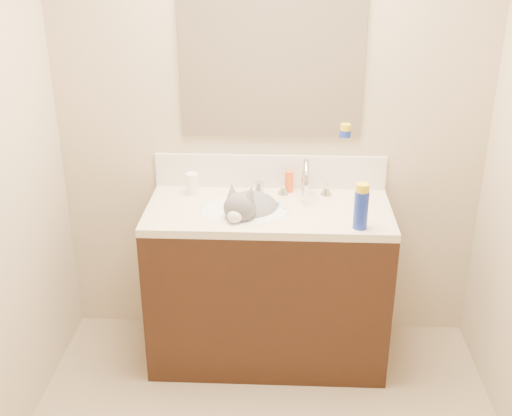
# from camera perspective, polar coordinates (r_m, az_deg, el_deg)

# --- Properties ---
(room_shell) EXTENTS (2.24, 2.54, 2.52)m
(room_shell) POSITION_cam_1_polar(r_m,az_deg,el_deg) (2.00, 0.52, 4.99)
(room_shell) COLOR #BBA88B
(room_shell) RESTS_ON ground
(vanity_cabinet) EXTENTS (1.20, 0.55, 0.82)m
(vanity_cabinet) POSITION_cam_1_polar(r_m,az_deg,el_deg) (3.35, 1.07, -7.02)
(vanity_cabinet) COLOR black
(vanity_cabinet) RESTS_ON ground
(counter_slab) EXTENTS (1.20, 0.55, 0.04)m
(counter_slab) POSITION_cam_1_polar(r_m,az_deg,el_deg) (3.15, 1.13, -0.31)
(counter_slab) COLOR beige
(counter_slab) RESTS_ON vanity_cabinet
(basin) EXTENTS (0.45, 0.36, 0.14)m
(basin) POSITION_cam_1_polar(r_m,az_deg,el_deg) (3.15, -1.08, -1.33)
(basin) COLOR white
(basin) RESTS_ON vanity_cabinet
(faucet) EXTENTS (0.28, 0.20, 0.21)m
(faucet) POSITION_cam_1_polar(r_m,az_deg,el_deg) (3.23, 4.41, 2.35)
(faucet) COLOR silver
(faucet) RESTS_ON counter_slab
(cat) EXTENTS (0.38, 0.44, 0.32)m
(cat) POSITION_cam_1_polar(r_m,az_deg,el_deg) (3.15, -0.58, -0.47)
(cat) COLOR #595659
(cat) RESTS_ON basin
(backsplash) EXTENTS (1.20, 0.02, 0.18)m
(backsplash) POSITION_cam_1_polar(r_m,az_deg,el_deg) (3.35, 1.27, 3.27)
(backsplash) COLOR silver
(backsplash) RESTS_ON counter_slab
(mirror) EXTENTS (0.90, 0.02, 0.80)m
(mirror) POSITION_cam_1_polar(r_m,az_deg,el_deg) (3.18, 1.37, 13.24)
(mirror) COLOR white
(mirror) RESTS_ON room_shell
(pill_bottle) EXTENTS (0.07, 0.07, 0.11)m
(pill_bottle) POSITION_cam_1_polar(r_m,az_deg,el_deg) (3.29, -5.71, 2.15)
(pill_bottle) COLOR white
(pill_bottle) RESTS_ON counter_slab
(pill_label) EXTENTS (0.07, 0.07, 0.04)m
(pill_label) POSITION_cam_1_polar(r_m,az_deg,el_deg) (3.29, -5.71, 1.96)
(pill_label) COLOR orange
(pill_label) RESTS_ON pill_bottle
(silver_jar) EXTENTS (0.06, 0.06, 0.06)m
(silver_jar) POSITION_cam_1_polar(r_m,az_deg,el_deg) (3.31, 0.27, 1.87)
(silver_jar) COLOR #B7B7BC
(silver_jar) RESTS_ON counter_slab
(amber_bottle) EXTENTS (0.05, 0.05, 0.11)m
(amber_bottle) POSITION_cam_1_polar(r_m,az_deg,el_deg) (3.31, 2.95, 2.36)
(amber_bottle) COLOR #DD511A
(amber_bottle) RESTS_ON counter_slab
(toothbrush) EXTENTS (0.09, 0.12, 0.01)m
(toothbrush) POSITION_cam_1_polar(r_m,az_deg,el_deg) (3.17, 1.93, 0.37)
(toothbrush) COLOR white
(toothbrush) RESTS_ON counter_slab
(toothbrush_head) EXTENTS (0.03, 0.03, 0.02)m
(toothbrush_head) POSITION_cam_1_polar(r_m,az_deg,el_deg) (3.17, 1.93, 0.43)
(toothbrush_head) COLOR #6AB1E2
(toothbrush_head) RESTS_ON counter_slab
(spray_can) EXTENTS (0.09, 0.09, 0.18)m
(spray_can) POSITION_cam_1_polar(r_m,az_deg,el_deg) (2.94, 9.31, -0.17)
(spray_can) COLOR #172DA4
(spray_can) RESTS_ON counter_slab
(spray_cap) EXTENTS (0.08, 0.08, 0.04)m
(spray_cap) POSITION_cam_1_polar(r_m,az_deg,el_deg) (2.89, 9.45, 1.79)
(spray_cap) COLOR yellow
(spray_cap) RESTS_ON spray_can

